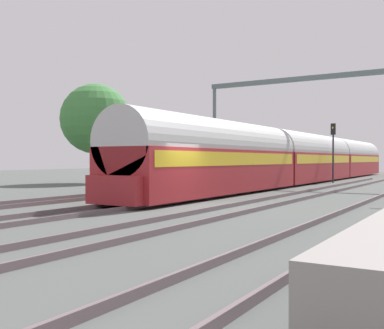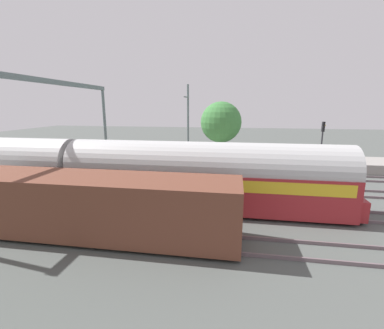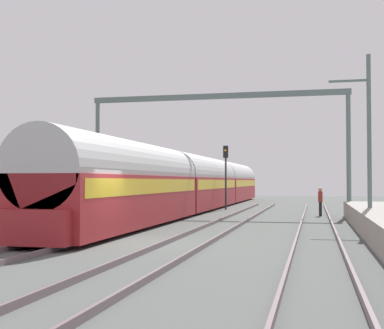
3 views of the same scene
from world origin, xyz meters
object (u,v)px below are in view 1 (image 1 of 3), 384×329
freight_car (191,165)px  railway_signal_far (333,145)px  passenger_train (309,158)px  catenary_gantry (318,102)px

freight_car → railway_signal_far: size_ratio=2.74×
freight_car → railway_signal_far: 13.52m
passenger_train → railway_signal_far: size_ratio=10.36×
railway_signal_far → catenary_gantry: 5.73m
railway_signal_far → freight_car: bearing=-117.2°
passenger_train → catenary_gantry: (2.11, -4.93, 3.96)m
railway_signal_far → catenary_gantry: (0.19, -4.95, 2.87)m
freight_car → catenary_gantry: catenary_gantry is taller
passenger_train → railway_signal_far: (1.92, 0.02, 1.09)m
passenger_train → freight_car: size_ratio=3.78×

